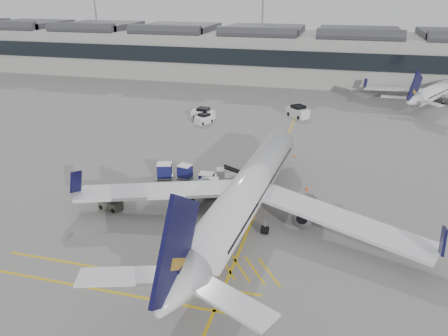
% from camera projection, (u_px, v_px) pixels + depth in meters
% --- Properties ---
extents(ground, '(220.00, 220.00, 0.00)m').
position_uv_depth(ground, '(154.00, 212.00, 44.46)').
color(ground, gray).
rests_on(ground, ground).
extents(terminal, '(200.00, 20.45, 12.40)m').
position_uv_depth(terminal, '(271.00, 53.00, 106.21)').
color(terminal, '#9E9E99').
rests_on(terminal, ground).
extents(light_masts, '(113.00, 0.60, 25.45)m').
position_uv_depth(light_masts, '(275.00, 14.00, 115.93)').
color(light_masts, slate).
rests_on(light_masts, ground).
extents(apron_markings, '(0.25, 60.00, 0.01)m').
position_uv_depth(apron_markings, '(268.00, 183.00, 50.98)').
color(apron_markings, gold).
rests_on(apron_markings, ground).
extents(airliner_main, '(34.65, 37.97, 10.09)m').
position_uv_depth(airliner_main, '(246.00, 193.00, 41.71)').
color(airliner_main, silver).
rests_on(airliner_main, ground).
extents(airliner_far, '(25.25, 27.86, 8.13)m').
position_uv_depth(airliner_far, '(437.00, 91.00, 85.12)').
color(airliner_far, silver).
rests_on(airliner_far, ground).
extents(belt_loader, '(4.86, 2.70, 1.92)m').
position_uv_depth(belt_loader, '(229.00, 176.00, 51.37)').
color(belt_loader, beige).
rests_on(belt_loader, ground).
extents(baggage_cart_a, '(1.85, 1.62, 1.70)m').
position_uv_depth(baggage_cart_a, '(185.00, 171.00, 51.92)').
color(baggage_cart_a, gray).
rests_on(baggage_cart_a, ground).
extents(baggage_cart_b, '(2.29, 2.07, 2.01)m').
position_uv_depth(baggage_cart_b, '(211.00, 187.00, 47.39)').
color(baggage_cart_b, gray).
rests_on(baggage_cart_b, ground).
extents(baggage_cart_c, '(1.72, 1.44, 1.76)m').
position_uv_depth(baggage_cart_c, '(207.00, 180.00, 49.52)').
color(baggage_cart_c, gray).
rests_on(baggage_cart_c, ground).
extents(baggage_cart_d, '(2.18, 1.96, 1.92)m').
position_uv_depth(baggage_cart_d, '(164.00, 170.00, 51.87)').
color(baggage_cart_d, gray).
rests_on(baggage_cart_d, ground).
extents(ramp_agent_a, '(0.68, 0.70, 1.61)m').
position_uv_depth(ramp_agent_a, '(219.00, 190.00, 47.43)').
color(ramp_agent_a, '#FF550D').
rests_on(ramp_agent_a, ground).
extents(ramp_agent_b, '(0.85, 0.72, 1.56)m').
position_uv_depth(ramp_agent_b, '(231.00, 191.00, 47.19)').
color(ramp_agent_b, orange).
rests_on(ramp_agent_b, ground).
extents(pushback_tug, '(2.46, 1.80, 1.24)m').
position_uv_depth(pushback_tug, '(111.00, 204.00, 44.95)').
color(pushback_tug, '#4A4B40').
rests_on(pushback_tug, ground).
extents(safety_cone_nose, '(0.33, 0.33, 0.46)m').
position_uv_depth(safety_cone_nose, '(294.00, 156.00, 58.58)').
color(safety_cone_nose, '#F24C0A').
rests_on(safety_cone_nose, ground).
extents(safety_cone_engine, '(0.37, 0.37, 0.52)m').
position_uv_depth(safety_cone_engine, '(307.00, 188.00, 49.07)').
color(safety_cone_engine, '#F24C0A').
rests_on(safety_cone_engine, ground).
extents(service_van_left, '(4.01, 2.37, 1.95)m').
position_uv_depth(service_van_left, '(203.00, 114.00, 75.46)').
color(service_van_left, silver).
rests_on(service_van_left, ground).
extents(service_van_mid, '(2.92, 3.54, 1.63)m').
position_uv_depth(service_van_mid, '(204.00, 119.00, 73.17)').
color(service_van_mid, silver).
rests_on(service_van_mid, ground).
extents(service_van_right, '(4.36, 4.32, 2.10)m').
position_uv_depth(service_van_right, '(298.00, 112.00, 76.45)').
color(service_van_right, silver).
rests_on(service_van_right, ground).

